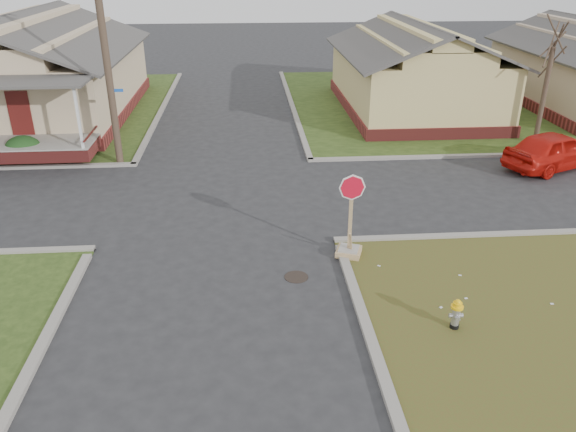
{
  "coord_description": "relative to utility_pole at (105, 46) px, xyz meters",
  "views": [
    {
      "loc": [
        1.01,
        -13.27,
        7.81
      ],
      "look_at": [
        2.09,
        1.0,
        1.1
      ],
      "focal_mm": 35.0,
      "sensor_mm": 36.0,
      "label": 1
    }
  ],
  "objects": [
    {
      "name": "side_house_yellow",
      "position": [
        14.2,
        7.6,
        -2.47
      ],
      "size": [
        7.6,
        11.6,
        4.7
      ],
      "color": "maroon",
      "rests_on": "ground"
    },
    {
      "name": "manhole",
      "position": [
        6.4,
        -9.4,
        -4.66
      ],
      "size": [
        0.64,
        0.64,
        0.01
      ],
      "primitive_type": "cylinder",
      "color": "black",
      "rests_on": "ground"
    },
    {
      "name": "curbs",
      "position": [
        4.2,
        -3.9,
        -4.66
      ],
      "size": [
        80.0,
        40.0,
        0.12
      ],
      "primitive_type": null,
      "color": "gray",
      "rests_on": "ground"
    },
    {
      "name": "hedge_right",
      "position": [
        -3.84,
        0.3,
        -4.05
      ],
      "size": [
        1.46,
        1.2,
        1.12
      ],
      "primitive_type": "ellipsoid",
      "color": "#173513",
      "rests_on": "verge_far_left"
    },
    {
      "name": "fire_hydrant",
      "position": [
        9.8,
        -11.95,
        -4.2
      ],
      "size": [
        0.28,
        0.28,
        0.76
      ],
      "rotation": [
        0.0,
        0.0,
        -0.05
      ],
      "color": "black",
      "rests_on": "ground"
    },
    {
      "name": "stop_sign",
      "position": [
        7.99,
        -8.36,
        -4.09
      ],
      "size": [
        0.69,
        0.67,
        2.43
      ],
      "rotation": [
        0.0,
        0.0,
        -0.34
      ],
      "color": "tan",
      "rests_on": "ground"
    },
    {
      "name": "corner_house",
      "position": [
        -5.8,
        7.78,
        -2.38
      ],
      "size": [
        10.1,
        15.5,
        5.3
      ],
      "color": "maroon",
      "rests_on": "ground"
    },
    {
      "name": "red_sedan",
      "position": [
        17.36,
        -1.81,
        -3.91
      ],
      "size": [
        4.74,
        3.35,
        1.5
      ],
      "primitive_type": "imported",
      "rotation": [
        0.0,
        0.0,
        1.97
      ],
      "color": "red",
      "rests_on": "ground"
    },
    {
      "name": "tree_mid_right",
      "position": [
        18.2,
        1.3,
        -2.51
      ],
      "size": [
        0.22,
        0.22,
        4.2
      ],
      "primitive_type": "cylinder",
      "color": "#403124",
      "rests_on": "verge_far_right"
    },
    {
      "name": "ground",
      "position": [
        4.2,
        -8.9,
        -4.66
      ],
      "size": [
        120.0,
        120.0,
        0.0
      ],
      "primitive_type": "plane",
      "color": "#262628",
      "rests_on": "ground"
    },
    {
      "name": "utility_pole",
      "position": [
        0.0,
        0.0,
        0.0
      ],
      "size": [
        1.8,
        0.28,
        9.0
      ],
      "color": "#403124",
      "rests_on": "ground"
    }
  ]
}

